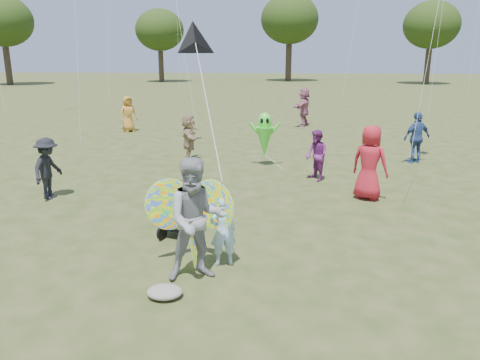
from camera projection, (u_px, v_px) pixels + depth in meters
name	position (u px, v px, depth m)	size (l,w,h in m)	color
ground	(245.00, 263.00, 8.16)	(160.00, 160.00, 0.00)	#51592B
child_girl	(223.00, 231.00, 7.95)	(0.45, 0.30, 1.25)	#ACD4F4
adult_man	(197.00, 220.00, 7.39)	(0.97, 0.76, 2.00)	gray
grey_bag	(165.00, 292.00, 7.01)	(0.54, 0.44, 0.17)	gray
crowd_a	(370.00, 163.00, 11.55)	(0.91, 0.59, 1.86)	#B11C29
crowd_b	(48.00, 168.00, 11.63)	(1.00, 0.57, 1.55)	black
crowd_c	(417.00, 138.00, 15.45)	(0.99, 0.41, 1.69)	#324E8B
crowd_d	(189.00, 138.00, 15.64)	(1.49, 0.47, 1.60)	tan
crowd_e	(317.00, 155.00, 13.32)	(0.71, 0.55, 1.46)	#782876
crowd_g	(128.00, 114.00, 21.67)	(0.80, 0.52, 1.64)	#C6852E
crowd_j	(304.00, 107.00, 23.26)	(1.76, 0.56, 1.90)	#AD6380
jogging_stroller	(177.00, 204.00, 9.39)	(0.74, 1.14, 1.09)	black
butterfly_kite	(192.00, 218.00, 7.95)	(1.74, 0.75, 1.84)	#FC5827
delta_kite_rig	(195.00, 43.00, 8.83)	(1.19, 2.46, 2.55)	black
alien_kite	(265.00, 137.00, 14.93)	(1.12, 0.69, 1.74)	#4EE636
tree_line	(308.00, 21.00, 49.37)	(91.78, 33.60, 10.79)	#3A2D21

